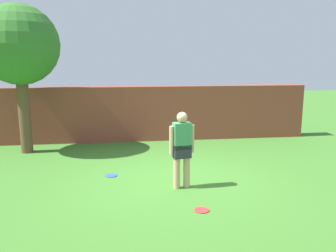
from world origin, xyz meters
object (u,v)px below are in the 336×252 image
Objects in this scene: frisbee_blue at (111,176)px; frisbee_red at (201,210)px; person at (182,146)px; tree at (19,46)px.

frisbee_blue and frisbee_red have the same top height.
person is at bearing -31.97° from frisbee_blue.
tree reaches higher than frisbee_red.
person is at bearing -40.10° from tree.
tree reaches higher than person.
frisbee_blue is 2.68m from frisbee_red.
frisbee_blue is (2.48, -2.42, -3.00)m from tree.
person is 6.00× the size of frisbee_red.
person is (3.98, -3.35, -2.11)m from tree.
tree is 2.57× the size of person.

